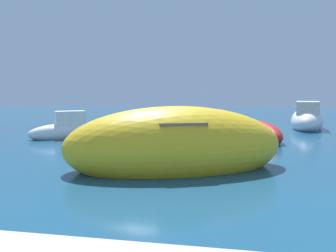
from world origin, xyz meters
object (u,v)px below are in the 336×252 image
at_px(moored_boat_2, 151,126).
at_px(moored_boat_0, 176,146).
at_px(moored_boat_5, 260,133).
at_px(moored_boat_4, 307,120).
at_px(moored_boat_7, 66,131).

bearing_deg(moored_boat_2, moored_boat_0, -75.67).
xyz_separation_m(moored_boat_0, moored_boat_5, (2.95, 6.28, -0.33)).
bearing_deg(moored_boat_0, moored_boat_4, -139.46).
xyz_separation_m(moored_boat_5, moored_boat_7, (-8.95, -1.17, 0.05)).
relative_size(moored_boat_2, moored_boat_4, 0.79).
height_order(moored_boat_0, moored_boat_2, moored_boat_0).
relative_size(moored_boat_0, moored_boat_7, 2.08).
bearing_deg(moored_boat_7, moored_boat_0, 103.60).
relative_size(moored_boat_2, moored_boat_7, 1.19).
height_order(moored_boat_0, moored_boat_7, moored_boat_0).
height_order(moored_boat_4, moored_boat_5, moored_boat_4).
height_order(moored_boat_2, moored_boat_4, moored_boat_4).
distance_m(moored_boat_4, moored_boat_7, 13.62).
bearing_deg(moored_boat_7, moored_boat_4, 170.84).
distance_m(moored_boat_5, moored_boat_7, 9.02).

